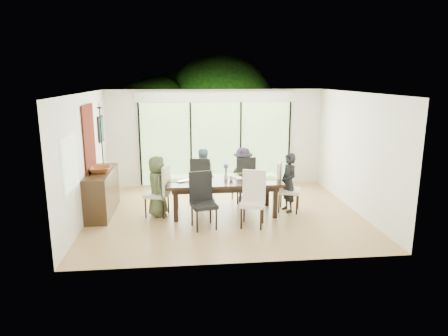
{
  "coord_description": "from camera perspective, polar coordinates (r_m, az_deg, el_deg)",
  "views": [
    {
      "loc": [
        -0.91,
        -8.56,
        3.03
      ],
      "look_at": [
        0.0,
        0.25,
        1.0
      ],
      "focal_mm": 32.0,
      "sensor_mm": 36.0,
      "label": 1
    }
  ],
  "objects": [
    {
      "name": "placemat_right",
      "position": [
        9.06,
        5.99,
        -1.47
      ],
      "size": [
        0.46,
        0.34,
        0.01
      ],
      "primitive_type": "cube",
      "color": "#93B03F",
      "rests_on": "table_top"
    },
    {
      "name": "placemat_left",
      "position": [
        8.88,
        -6.12,
        -1.79
      ],
      "size": [
        0.46,
        0.34,
        0.01
      ],
      "primitive_type": "cube",
      "color": "#73A83C",
      "rests_on": "table_top"
    },
    {
      "name": "chair_left_end",
      "position": [
        8.95,
        -9.61,
        -3.18
      ],
      "size": [
        0.58,
        0.58,
        1.15
      ],
      "primitive_type": null,
      "rotation": [
        0.0,
        0.0,
        -1.81
      ],
      "color": "silver",
      "rests_on": "floor"
    },
    {
      "name": "mullion_d",
      "position": [
        11.57,
        9.28,
        3.63
      ],
      "size": [
        0.05,
        0.04,
        2.3
      ],
      "primitive_type": "cube",
      "color": "black",
      "rests_on": "wall_back"
    },
    {
      "name": "person_far_right",
      "position": [
        9.81,
        2.7,
        -0.98
      ],
      "size": [
        0.68,
        0.47,
        1.35
      ],
      "primitive_type": "imported",
      "rotation": [
        0.0,
        0.0,
        3.27
      ],
      "color": "#2A2233",
      "rests_on": "floor"
    },
    {
      "name": "floor",
      "position": [
        9.13,
        0.16,
        -6.51
      ],
      "size": [
        6.0,
        5.0,
        0.01
      ],
      "primitive_type": "cube",
      "color": "#97673C",
      "rests_on": "ground"
    },
    {
      "name": "chair_near_left",
      "position": [
        8.11,
        -2.9,
        -4.72
      ],
      "size": [
        0.58,
        0.58,
        1.15
      ],
      "primitive_type": null,
      "rotation": [
        0.0,
        0.0,
        0.23
      ],
      "color": "black",
      "rests_on": "floor"
    },
    {
      "name": "vase",
      "position": [
        8.96,
        0.28,
        -1.18
      ],
      "size": [
        0.08,
        0.08,
        0.13
      ],
      "primitive_type": "cylinder",
      "color": "silver",
      "rests_on": "table_top"
    },
    {
      "name": "wall_right",
      "position": [
        9.57,
        18.41,
        2.12
      ],
      "size": [
        0.02,
        5.0,
        2.7
      ],
      "primitive_type": "cube",
      "color": "silver",
      "rests_on": "floor"
    },
    {
      "name": "table_apron",
      "position": [
        8.95,
        -0.0,
        -2.44
      ],
      "size": [
        2.31,
        0.94,
        0.1
      ],
      "primitive_type": "cube",
      "color": "black",
      "rests_on": "floor"
    },
    {
      "name": "person_far_left",
      "position": [
        9.72,
        -3.14,
        -1.13
      ],
      "size": [
        0.71,
        0.53,
        1.35
      ],
      "primitive_type": "imported",
      "rotation": [
        0.0,
        0.0,
        3.37
      ],
      "color": "#7DA2B5",
      "rests_on": "floor"
    },
    {
      "name": "candlestick_base",
      "position": [
        9.63,
        -16.83,
        0.16
      ],
      "size": [
        0.11,
        0.11,
        0.04
      ],
      "primitive_type": "cylinder",
      "color": "black",
      "rests_on": "sideboard"
    },
    {
      "name": "papers",
      "position": [
        8.97,
        4.49,
        -1.6
      ],
      "size": [
        0.31,
        0.23,
        0.0
      ],
      "primitive_type": "cube",
      "color": "white",
      "rests_on": "table_top"
    },
    {
      "name": "table_leg_fl",
      "position": [
        8.59,
        -6.92,
        -5.3
      ],
      "size": [
        0.09,
        0.09,
        0.72
      ],
      "primitive_type": "cube",
      "color": "black",
      "rests_on": "floor"
    },
    {
      "name": "platter_base",
      "position": [
        8.59,
        -3.45,
        -2.13
      ],
      "size": [
        0.27,
        0.27,
        0.03
      ],
      "primitive_type": "cube",
      "color": "white",
      "rests_on": "table_top"
    },
    {
      "name": "person_right_end",
      "position": [
        9.21,
        9.2,
        -2.06
      ],
      "size": [
        0.55,
        0.71,
        1.35
      ],
      "primitive_type": "imported",
      "rotation": [
        0.0,
        0.0,
        -1.31
      ],
      "color": "black",
      "rests_on": "floor"
    },
    {
      "name": "bowl",
      "position": [
        9.19,
        -17.36,
        -0.2
      ],
      "size": [
        0.52,
        0.52,
        0.13
      ],
      "primitive_type": "imported",
      "color": "#944220",
      "rests_on": "sideboard"
    },
    {
      "name": "wall_front",
      "position": [
        6.35,
        2.55,
        -2.45
      ],
      "size": [
        6.0,
        0.02,
        2.7
      ],
      "primitive_type": "cube",
      "color": "beige",
      "rests_on": "floor"
    },
    {
      "name": "sideboard",
      "position": [
        9.41,
        -17.02,
        -3.34
      ],
      "size": [
        0.49,
        1.74,
        0.98
      ],
      "primitive_type": "cube",
      "color": "black",
      "rests_on": "floor"
    },
    {
      "name": "person_left_end",
      "position": [
        8.92,
        -9.51,
        -2.56
      ],
      "size": [
        0.52,
        0.7,
        1.35
      ],
      "primitive_type": "imported",
      "rotation": [
        0.0,
        0.0,
        1.78
      ],
      "color": "#495236",
      "rests_on": "floor"
    },
    {
      "name": "table_leg_bl",
      "position": [
        9.41,
        -6.84,
        -3.67
      ],
      "size": [
        0.09,
        0.09,
        0.72
      ],
      "primitive_type": "cube",
      "color": "black",
      "rests_on": "floor"
    },
    {
      "name": "wall_back",
      "position": [
        11.24,
        -1.18,
        4.3
      ],
      "size": [
        6.0,
        0.02,
        2.7
      ],
      "primitive_type": "cube",
      "color": "white",
      "rests_on": "floor"
    },
    {
      "name": "chair_far_left",
      "position": [
        9.76,
        -3.14,
        -1.67
      ],
      "size": [
        0.58,
        0.58,
        1.15
      ],
      "primitive_type": null,
      "rotation": [
        0.0,
        0.0,
        2.9
      ],
      "color": "black",
      "rests_on": "floor"
    },
    {
      "name": "candlestick_pan",
      "position": [
        9.43,
        -17.37,
        8.23
      ],
      "size": [
        0.11,
        0.11,
        0.03
      ],
      "primitive_type": "cylinder",
      "color": "black",
      "rests_on": "sideboard"
    },
    {
      "name": "art_canvas",
      "position": [
        10.54,
        -17.08,
        5.36
      ],
      "size": [
        0.01,
        0.45,
        0.55
      ],
      "primitive_type": "cube",
      "color": "#1A4D53",
      "rests_on": "wall_left"
    },
    {
      "name": "foliage_far",
      "position": [
        15.13,
        -4.73,
        7.51
      ],
      "size": [
        3.6,
        3.6,
        3.6
      ],
      "primitive_type": "sphere",
      "color": "#14380F",
      "rests_on": "ground"
    },
    {
      "name": "mullion_b",
      "position": [
        11.18,
        -4.74,
        3.43
      ],
      "size": [
        0.05,
        0.04,
        2.3
      ],
      "primitive_type": "cube",
      "color": "black",
      "rests_on": "wall_back"
    },
    {
      "name": "foliage_right",
      "position": [
        14.03,
        7.0,
        5.56
      ],
      "size": [
        2.8,
        2.8,
        2.8
      ],
      "primitive_type": "sphere",
      "color": "#14380F",
      "rests_on": "ground"
    },
    {
      "name": "mullion_a",
      "position": [
        11.24,
        -11.91,
        3.25
      ],
      "size": [
        0.05,
        0.04,
        2.3
      ],
      "primitive_type": "cube",
      "color": "black",
      "rests_on": "wall_back"
    },
    {
      "name": "tablet_far_l",
      "position": [
        9.23,
        -2.39,
        -1.09
      ],
      "size": [
        0.27,
        0.19,
        0.01
      ],
      "primitive_type": "cube",
      "color": "black",
      "rests_on": "table_top"
    },
    {
      "name": "mullion_c",
      "position": [
        11.29,
        2.39,
        3.56
      ],
      "size": [
        0.05,
        0.04,
        2.3
      ],
      "primitive_type": "cube",
      "color": "black",
      "rests_on": "wall_back"
    },
    {
      "name": "wall_left",
      "position": [
        8.98,
        -19.32,
        1.38
      ],
      "size": [
        0.02,
        5.0,
        2.7
      ],
      "primitive_type": "cube",
      "color": "beige",
      "rests_on": "floor"
    },
    {
      "name": "candle",
      "position": [
        9.43,
        -17.4,
        8.62
      ],
      "size": [
        0.04,
        0.04,
        0.11
      ],
      "primitive_type": "cylinder",
      "color": "silver",
      "rests_on": "sideboard"
    },
    {
      "name": "chair_far_right",
      "position": [
        9.86,
        2.67,
        -1.52
      ],
      "size": [
        0.57,
        0.57,
        1.15
      ],
      "primitive_type": null,
      "rotation": [
        0.0,
        0.0,
        3.35
      ],
      "color": "black",
      "rests_on": "floor"
    },
    {
      "name": "table_top",
      "position": [
        8.93,
        -0.0,
        -1.85
      ],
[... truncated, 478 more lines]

